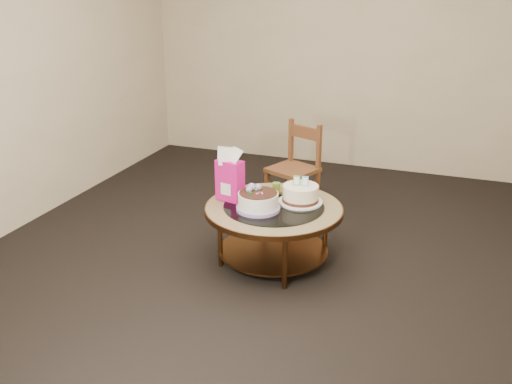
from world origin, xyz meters
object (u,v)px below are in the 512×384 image
(decorated_cake, at_px, (258,202))
(dining_chair, at_px, (295,168))
(gift_bag, at_px, (230,175))
(cream_cake, at_px, (301,194))
(coffee_table, at_px, (274,216))

(decorated_cake, bearing_deg, dining_chair, 92.84)
(decorated_cake, relative_size, gift_bag, 0.80)
(dining_chair, bearing_deg, gift_bag, -78.79)
(cream_cake, xyz_separation_m, gift_bag, (-0.51, -0.13, 0.13))
(cream_cake, distance_m, dining_chair, 0.94)
(coffee_table, bearing_deg, dining_chair, 97.80)
(decorated_cake, relative_size, dining_chair, 0.39)
(coffee_table, distance_m, gift_bag, 0.44)
(decorated_cake, distance_m, cream_cake, 0.34)
(decorated_cake, bearing_deg, gift_bag, 156.98)
(gift_bag, bearing_deg, dining_chair, 92.22)
(coffee_table, xyz_separation_m, decorated_cake, (-0.08, -0.11, 0.14))
(gift_bag, distance_m, dining_chair, 1.06)
(coffee_table, xyz_separation_m, gift_bag, (-0.35, 0.00, 0.28))
(cream_cake, bearing_deg, coffee_table, -148.89)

